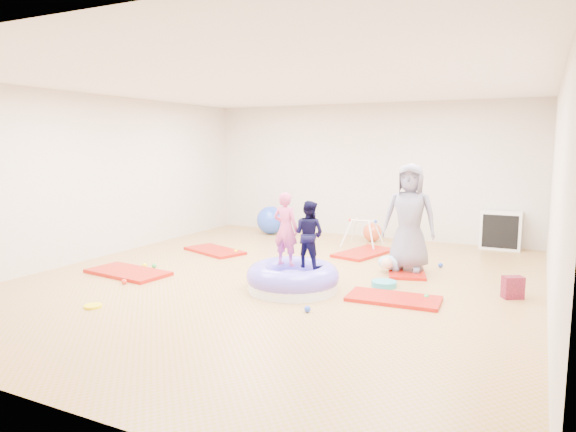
% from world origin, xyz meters
% --- Properties ---
extents(room, '(7.01, 8.01, 2.81)m').
position_xyz_m(room, '(0.00, 0.00, 1.40)').
color(room, tan).
rests_on(room, ground).
extents(gym_mat_front_left, '(1.35, 0.79, 0.05)m').
position_xyz_m(gym_mat_front_left, '(-2.20, -0.73, 0.03)').
color(gym_mat_front_left, red).
rests_on(gym_mat_front_left, ground).
extents(gym_mat_mid_left, '(1.31, 0.96, 0.05)m').
position_xyz_m(gym_mat_mid_left, '(-1.94, 1.19, 0.02)').
color(gym_mat_mid_left, red).
rests_on(gym_mat_mid_left, ground).
extents(gym_mat_center_back, '(0.90, 1.34, 0.05)m').
position_xyz_m(gym_mat_center_back, '(0.56, 2.23, 0.03)').
color(gym_mat_center_back, red).
rests_on(gym_mat_center_back, ground).
extents(gym_mat_right, '(1.18, 0.64, 0.05)m').
position_xyz_m(gym_mat_right, '(1.76, -0.25, 0.02)').
color(gym_mat_right, red).
rests_on(gym_mat_right, ground).
extents(gym_mat_rear_right, '(0.81, 1.17, 0.04)m').
position_xyz_m(gym_mat_rear_right, '(1.55, 1.29, 0.02)').
color(gym_mat_rear_right, red).
rests_on(gym_mat_rear_right, ground).
extents(inflatable_cushion, '(1.26, 1.26, 0.40)m').
position_xyz_m(inflatable_cushion, '(0.41, -0.39, 0.15)').
color(inflatable_cushion, white).
rests_on(inflatable_cushion, ground).
extents(child_pink, '(0.38, 0.27, 1.01)m').
position_xyz_m(child_pink, '(0.27, -0.32, 0.87)').
color(child_pink, '#C9477B').
rests_on(child_pink, inflatable_cushion).
extents(child_navy, '(0.48, 0.40, 0.90)m').
position_xyz_m(child_navy, '(0.59, -0.27, 0.81)').
color(child_navy, black).
rests_on(child_navy, inflatable_cushion).
extents(adult_caregiver, '(0.83, 0.57, 1.63)m').
position_xyz_m(adult_caregiver, '(1.58, 1.27, 0.86)').
color(adult_caregiver, slate).
rests_on(adult_caregiver, gym_mat_rear_right).
extents(infant, '(0.38, 0.38, 0.22)m').
position_xyz_m(infant, '(1.33, 1.11, 0.16)').
color(infant, '#96B8E4').
rests_on(infant, gym_mat_rear_right).
extents(ball_pit_balls, '(4.46, 3.07, 0.08)m').
position_xyz_m(ball_pit_balls, '(-0.20, -0.15, 0.04)').
color(ball_pit_balls, '#FFEC00').
rests_on(ball_pit_balls, ground).
extents(exercise_ball_blue, '(0.61, 0.61, 0.61)m').
position_xyz_m(exercise_ball_blue, '(-1.93, 3.33, 0.30)').
color(exercise_ball_blue, blue).
rests_on(exercise_ball_blue, ground).
extents(exercise_ball_orange, '(0.38, 0.38, 0.38)m').
position_xyz_m(exercise_ball_orange, '(0.33, 3.48, 0.19)').
color(exercise_ball_orange, '#D9542C').
rests_on(exercise_ball_orange, ground).
extents(infant_play_gym, '(0.69, 0.65, 0.52)m').
position_xyz_m(infant_play_gym, '(0.33, 2.85, 0.35)').
color(infant_play_gym, white).
rests_on(infant_play_gym, ground).
extents(cube_shelf, '(0.72, 0.35, 0.72)m').
position_xyz_m(cube_shelf, '(2.71, 3.79, 0.36)').
color(cube_shelf, white).
rests_on(cube_shelf, ground).
extents(balance_disc, '(0.35, 0.35, 0.08)m').
position_xyz_m(balance_disc, '(1.47, 0.33, 0.04)').
color(balance_disc, teal).
rests_on(balance_disc, ground).
extents(backpack, '(0.29, 0.26, 0.29)m').
position_xyz_m(backpack, '(3.10, 0.52, 0.14)').
color(backpack, '#B11439').
rests_on(backpack, ground).
extents(yellow_toy, '(0.22, 0.22, 0.03)m').
position_xyz_m(yellow_toy, '(-1.43, -2.14, 0.02)').
color(yellow_toy, '#FFEC00').
rests_on(yellow_toy, ground).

